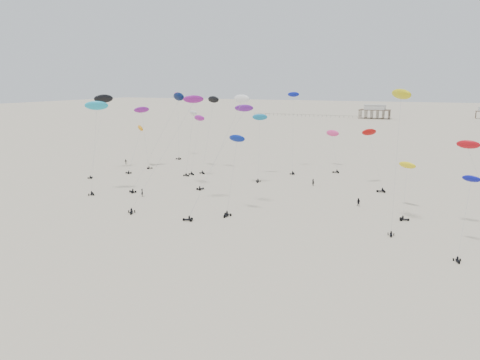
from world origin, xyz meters
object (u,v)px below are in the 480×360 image
at_px(pavilion_main, 375,113).
at_px(rig_0, 178,127).
at_px(rig_4, 259,130).
at_px(spectator_0, 142,196).
at_px(rig_9, 178,106).

distance_m(pavilion_main, rig_0, 259.85).
bearing_deg(pavilion_main, rig_4, -90.19).
bearing_deg(pavilion_main, spectator_0, -93.69).
bearing_deg(rig_4, rig_0, 74.02).
relative_size(rig_0, rig_9, 1.14).
distance_m(rig_9, spectator_0, 61.88).
relative_size(pavilion_main, rig_4, 1.12).
relative_size(rig_9, spectator_0, 10.72).
relative_size(pavilion_main, rig_9, 0.92).
bearing_deg(spectator_0, rig_0, -148.16).
bearing_deg(rig_0, rig_9, -88.50).
height_order(pavilion_main, spectator_0, pavilion_main).
bearing_deg(rig_4, spectator_0, 56.01).
xyz_separation_m(rig_0, rig_4, (4.57, 35.61, -3.79)).
height_order(rig_4, spectator_0, rig_4).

